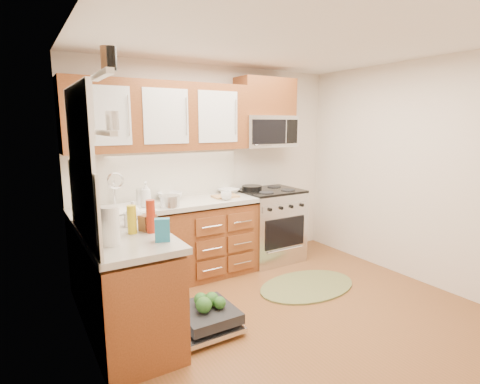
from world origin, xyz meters
TOP-DOWN VIEW (x-y plane):
  - floor at (0.00, 0.00)m, footprint 3.50×3.50m
  - ceiling at (0.00, 0.00)m, footprint 3.50×3.50m
  - wall_back at (0.00, 1.75)m, footprint 3.50×0.04m
  - wall_left at (-1.75, 0.00)m, footprint 0.04×3.50m
  - wall_right at (1.75, 0.00)m, footprint 0.04×3.50m
  - base_cabinet_back at (-0.73, 1.45)m, footprint 2.05×0.60m
  - base_cabinet_left at (-1.45, 0.52)m, footprint 0.60×1.25m
  - countertop_back at (-0.72, 1.44)m, footprint 2.07×0.64m
  - countertop_left at (-1.44, 0.53)m, footprint 0.64×1.27m
  - backsplash_back at (-0.73, 1.74)m, footprint 2.05×0.02m
  - backsplash_left at (-1.74, 0.52)m, footprint 0.02×1.25m
  - upper_cabinets at (-0.73, 1.57)m, footprint 2.05×0.35m
  - cabinet_over_mw at (0.68, 1.57)m, footprint 0.76×0.35m
  - range at (0.68, 1.43)m, footprint 0.76×0.64m
  - microwave at (0.68, 1.55)m, footprint 0.76×0.38m
  - sink at (-1.25, 1.42)m, footprint 0.62×0.50m
  - dishwasher at (-0.86, 0.30)m, footprint 0.70×0.60m
  - window at (-1.74, 0.50)m, footprint 0.03×1.05m
  - window_blind at (-1.71, 0.50)m, footprint 0.02×0.96m
  - shelf_upper at (-1.72, -0.35)m, footprint 0.04×0.40m
  - shelf_lower at (-1.72, -0.35)m, footprint 0.04×0.40m
  - rug at (0.53, 0.49)m, footprint 1.35×1.08m
  - skillet at (0.48, 1.57)m, footprint 0.35×0.35m
  - stock_pot at (-0.78, 1.24)m, footprint 0.26×0.26m
  - cutting_board at (-0.01, 1.40)m, footprint 0.32×0.21m
  - canister at (-1.00, 1.50)m, footprint 0.14×0.14m
  - paper_towel_roll at (-1.60, 0.26)m, footprint 0.17×0.17m
  - mustard_bottle at (-1.39, 0.47)m, footprint 0.08×0.08m
  - red_bottle at (-1.25, 0.41)m, footprint 0.09×0.09m
  - wooden_box at (-1.25, 0.51)m, footprint 0.15×0.14m
  - blue_carton at (-1.25, 0.15)m, footprint 0.13×0.10m
  - bowl_a at (0.15, 1.60)m, footprint 0.31×0.31m
  - bowl_b at (-0.64, 1.60)m, footprint 0.29×0.29m
  - cup at (-0.08, 1.25)m, footprint 0.15×0.15m
  - soap_bottle_a at (-1.00, 1.33)m, footprint 0.14×0.14m
  - soap_bottle_b at (-1.35, 0.71)m, footprint 0.09×0.09m
  - soap_bottle_c at (-1.25, 0.94)m, footprint 0.16×0.16m

SIDE VIEW (x-z plane):
  - floor at x=0.00m, z-range 0.00..0.00m
  - rug at x=0.53m, z-range 0.00..0.02m
  - dishwasher at x=-0.86m, z-range 0.00..0.20m
  - base_cabinet_back at x=-0.73m, z-range 0.00..0.85m
  - base_cabinet_left at x=-1.45m, z-range 0.00..0.85m
  - range at x=0.68m, z-range 0.00..0.95m
  - sink at x=-1.25m, z-range 0.67..0.93m
  - countertop_back at x=-0.72m, z-range 0.88..0.93m
  - countertop_left at x=-1.44m, z-range 0.88..0.93m
  - cutting_board at x=-0.01m, z-range 0.93..0.95m
  - bowl_a at x=0.15m, z-range 0.93..0.99m
  - bowl_b at x=-0.64m, z-range 0.93..1.01m
  - skillet at x=0.48m, z-range 0.95..1.00m
  - cup at x=-0.08m, z-range 0.93..1.02m
  - stock_pot at x=-0.78m, z-range 0.93..1.05m
  - wooden_box at x=-1.25m, z-range 0.93..1.05m
  - soap_bottle_c at x=-1.25m, z-range 0.93..1.09m
  - soap_bottle_b at x=-1.35m, z-range 0.93..1.10m
  - blue_carton at x=-1.25m, z-range 0.93..1.10m
  - canister at x=-1.00m, z-range 0.93..1.10m
  - mustard_bottle at x=-1.39m, z-range 0.93..1.16m
  - red_bottle at x=-1.25m, z-range 0.93..1.20m
  - soap_bottle_a at x=-1.00m, z-range 0.93..1.20m
  - paper_towel_roll at x=-1.60m, z-range 0.92..1.21m
  - backsplash_back at x=-0.73m, z-range 0.93..1.49m
  - backsplash_left at x=-1.74m, z-range 0.93..1.49m
  - wall_back at x=0.00m, z-range 0.00..2.50m
  - wall_left at x=-1.75m, z-range 0.00..2.50m
  - wall_right at x=1.75m, z-range 0.00..2.50m
  - window at x=-1.74m, z-range 1.02..2.08m
  - microwave at x=0.68m, z-range 1.50..1.90m
  - shelf_lower at x=-1.72m, z-range 1.74..1.76m
  - upper_cabinets at x=-0.73m, z-range 1.50..2.25m
  - window_blind at x=-1.71m, z-range 1.68..2.08m
  - shelf_upper at x=-1.72m, z-range 2.03..2.06m
  - cabinet_over_mw at x=0.68m, z-range 1.90..2.37m
  - ceiling at x=0.00m, z-range 2.50..2.50m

